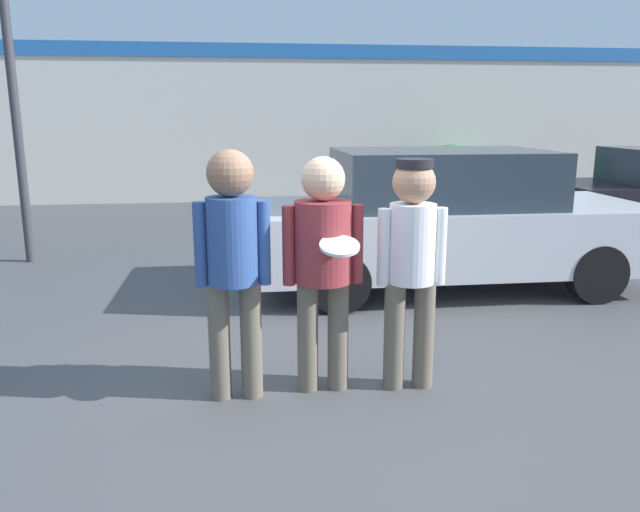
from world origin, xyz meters
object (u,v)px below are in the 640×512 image
person_left (233,254)px  parked_car_near (445,220)px  person_middle_with_frisbee (323,253)px  shrub (450,174)px  street_lamp (31,5)px  person_right (412,255)px

person_left → parked_car_near: person_left is taller
person_middle_with_frisbee → shrub: person_middle_with_frisbee is taller
person_middle_with_frisbee → parked_car_near: 3.13m
person_left → parked_car_near: bearing=48.0°
street_lamp → shrub: size_ratio=4.03×
person_right → street_lamp: 6.29m
person_left → street_lamp: 5.64m
person_left → street_lamp: (-2.47, 4.55, 2.24)m
person_middle_with_frisbee → shrub: 10.22m
person_middle_with_frisbee → person_right: bearing=-4.0°
person_left → shrub: 10.54m
person_middle_with_frisbee → person_left: bearing=-174.9°
parked_car_near → street_lamp: size_ratio=0.85×
person_right → parked_car_near: person_right is taller
parked_car_near → street_lamp: (-4.85, 1.91, 2.51)m
person_right → shrub: person_right is taller
person_left → shrub: size_ratio=1.34×
person_middle_with_frisbee → street_lamp: size_ratio=0.32×
street_lamp → shrub: street_lamp is taller
parked_car_near → person_middle_with_frisbee: bearing=-124.1°
person_left → person_right: person_left is taller
person_middle_with_frisbee → parked_car_near: (1.75, 2.58, -0.24)m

